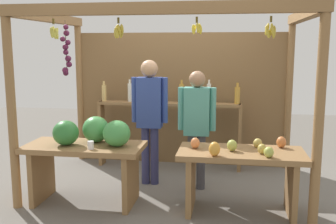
% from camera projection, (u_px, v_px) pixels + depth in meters
% --- Properties ---
extents(ground_plane, '(12.00, 12.00, 0.00)m').
position_uv_depth(ground_plane, '(170.00, 184.00, 5.28)').
color(ground_plane, slate).
rests_on(ground_plane, ground).
extents(market_stall, '(3.37, 2.14, 2.26)m').
position_uv_depth(market_stall, '(175.00, 83.00, 5.51)').
color(market_stall, olive).
rests_on(market_stall, ground).
extents(fruit_counter_left, '(1.36, 0.68, 1.01)m').
position_uv_depth(fruit_counter_left, '(89.00, 147.00, 4.57)').
color(fruit_counter_left, olive).
rests_on(fruit_counter_left, ground).
extents(fruit_counter_right, '(1.36, 0.64, 0.85)m').
position_uv_depth(fruit_counter_right, '(241.00, 166.00, 4.31)').
color(fruit_counter_right, olive).
rests_on(fruit_counter_right, ground).
extents(bottle_shelf_unit, '(2.16, 0.22, 1.35)m').
position_uv_depth(bottle_shelf_unit, '(169.00, 116.00, 5.91)').
color(bottle_shelf_unit, olive).
rests_on(bottle_shelf_unit, ground).
extents(vendor_man, '(0.48, 0.22, 1.65)m').
position_uv_depth(vendor_man, '(150.00, 111.00, 5.15)').
color(vendor_man, navy).
rests_on(vendor_man, ground).
extents(vendor_woman, '(0.48, 0.21, 1.53)m').
position_uv_depth(vendor_woman, '(197.00, 120.00, 4.98)').
color(vendor_woman, '#434349').
rests_on(vendor_woman, ground).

